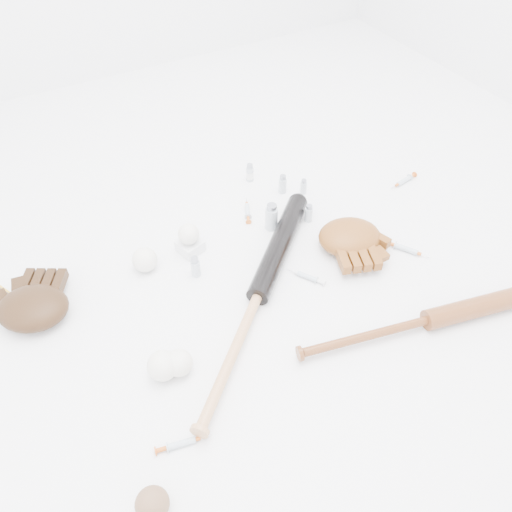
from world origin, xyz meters
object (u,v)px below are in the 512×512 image
bat_wood (429,320)px  glove_dark (33,308)px  bat_dark (258,295)px  pedestal (190,246)px

bat_wood → glove_dark: 1.09m
glove_dark → bat_wood: bearing=-1.2°
bat_dark → pedestal: bat_dark is taller
pedestal → bat_dark: bearing=-73.6°
glove_dark → pedestal: glove_dark is taller
bat_dark → bat_wood: (0.37, -0.30, -0.00)m
bat_wood → pedestal: size_ratio=11.40×
glove_dark → pedestal: size_ratio=3.30×
bat_dark → pedestal: size_ratio=12.89×
bat_dark → glove_dark: bearing=113.3°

